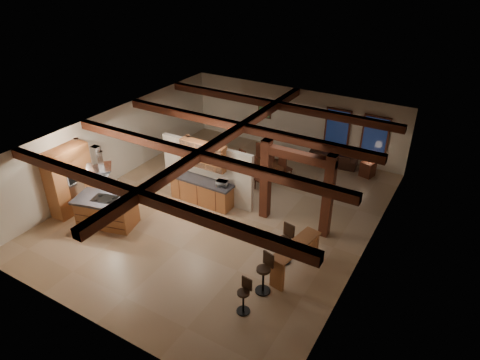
{
  "coord_description": "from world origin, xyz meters",
  "views": [
    {
      "loc": [
        7.02,
        -10.73,
        8.48
      ],
      "look_at": [
        0.4,
        0.5,
        1.14
      ],
      "focal_mm": 32.0,
      "sensor_mm": 36.0,
      "label": 1
    }
  ],
  "objects_px": {
    "kitchen_island": "(107,211)",
    "bar_counter": "(295,254)",
    "dining_table": "(262,171)",
    "sofa": "(333,158)"
  },
  "relations": [
    {
      "from": "dining_table",
      "to": "sofa",
      "type": "bearing_deg",
      "value": 29.03
    },
    {
      "from": "kitchen_island",
      "to": "bar_counter",
      "type": "distance_m",
      "value": 6.56
    },
    {
      "from": "dining_table",
      "to": "bar_counter",
      "type": "height_order",
      "value": "bar_counter"
    },
    {
      "from": "sofa",
      "to": "bar_counter",
      "type": "distance_m",
      "value": 7.33
    },
    {
      "from": "kitchen_island",
      "to": "bar_counter",
      "type": "relative_size",
      "value": 1.14
    },
    {
      "from": "bar_counter",
      "to": "kitchen_island",
      "type": "bearing_deg",
      "value": -171.49
    },
    {
      "from": "dining_table",
      "to": "sofa",
      "type": "xyz_separation_m",
      "value": [
        2.06,
        2.62,
        -0.01
      ]
    },
    {
      "from": "dining_table",
      "to": "bar_counter",
      "type": "xyz_separation_m",
      "value": [
        3.49,
        -4.56,
        0.36
      ]
    },
    {
      "from": "dining_table",
      "to": "sofa",
      "type": "height_order",
      "value": "dining_table"
    },
    {
      "from": "sofa",
      "to": "dining_table",
      "type": "bearing_deg",
      "value": 45.16
    }
  ]
}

